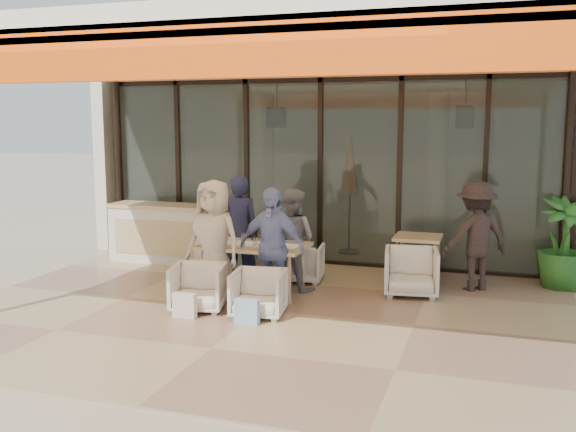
% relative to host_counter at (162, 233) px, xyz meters
% --- Properties ---
extents(ground, '(70.00, 70.00, 0.00)m').
position_rel_host_counter_xyz_m(ground, '(2.69, -2.30, -0.53)').
color(ground, '#C6B293').
rests_on(ground, ground).
extents(terrace_floor, '(8.00, 6.00, 0.01)m').
position_rel_host_counter_xyz_m(terrace_floor, '(2.69, -2.30, -0.53)').
color(terrace_floor, tan).
rests_on(terrace_floor, ground).
extents(terrace_structure, '(8.00, 6.00, 3.40)m').
position_rel_host_counter_xyz_m(terrace_structure, '(2.69, -2.56, 2.72)').
color(terrace_structure, silver).
rests_on(terrace_structure, ground).
extents(glass_storefront, '(8.08, 0.10, 3.20)m').
position_rel_host_counter_xyz_m(glass_storefront, '(2.69, 0.70, 1.07)').
color(glass_storefront, '#9EADA3').
rests_on(glass_storefront, ground).
extents(interior_block, '(9.05, 3.62, 3.52)m').
position_rel_host_counter_xyz_m(interior_block, '(2.69, 3.02, 1.70)').
color(interior_block, silver).
rests_on(interior_block, ground).
extents(host_counter, '(1.85, 0.65, 1.04)m').
position_rel_host_counter_xyz_m(host_counter, '(0.00, 0.00, 0.00)').
color(host_counter, silver).
rests_on(host_counter, ground).
extents(dining_table, '(1.50, 0.90, 0.93)m').
position_rel_host_counter_xyz_m(dining_table, '(2.32, -1.53, 0.16)').
color(dining_table, '#CEB77D').
rests_on(dining_table, ground).
extents(chair_far_left, '(0.76, 0.72, 0.74)m').
position_rel_host_counter_xyz_m(chair_far_left, '(1.91, -0.59, -0.16)').
color(chair_far_left, silver).
rests_on(chair_far_left, ground).
extents(chair_far_right, '(0.71, 0.67, 0.66)m').
position_rel_host_counter_xyz_m(chair_far_right, '(2.75, -0.59, -0.20)').
color(chair_far_right, silver).
rests_on(chair_far_right, ground).
extents(chair_near_left, '(0.80, 0.76, 0.69)m').
position_rel_host_counter_xyz_m(chair_near_left, '(1.91, -2.49, -0.19)').
color(chair_near_left, silver).
rests_on(chair_near_left, ground).
extents(chair_near_right, '(0.72, 0.69, 0.67)m').
position_rel_host_counter_xyz_m(chair_near_right, '(2.75, -2.49, -0.20)').
color(chair_near_right, silver).
rests_on(chair_near_right, ground).
extents(diner_navy, '(0.71, 0.56, 1.68)m').
position_rel_host_counter_xyz_m(diner_navy, '(1.91, -1.09, 0.31)').
color(diner_navy, '#1B203C').
rests_on(diner_navy, ground).
extents(diner_grey, '(0.85, 0.73, 1.51)m').
position_rel_host_counter_xyz_m(diner_grey, '(2.75, -1.09, 0.22)').
color(diner_grey, slate).
rests_on(diner_grey, ground).
extents(diner_cream, '(0.90, 0.66, 1.69)m').
position_rel_host_counter_xyz_m(diner_cream, '(1.91, -1.99, 0.31)').
color(diner_cream, beige).
rests_on(diner_cream, ground).
extents(diner_periwinkle, '(0.99, 0.52, 1.62)m').
position_rel_host_counter_xyz_m(diner_periwinkle, '(2.75, -1.99, 0.28)').
color(diner_periwinkle, '#6980AF').
rests_on(diner_periwinkle, ground).
extents(tote_bag_cream, '(0.30, 0.10, 0.34)m').
position_rel_host_counter_xyz_m(tote_bag_cream, '(1.91, -2.89, -0.36)').
color(tote_bag_cream, silver).
rests_on(tote_bag_cream, ground).
extents(tote_bag_blue, '(0.30, 0.10, 0.34)m').
position_rel_host_counter_xyz_m(tote_bag_blue, '(2.75, -2.89, -0.36)').
color(tote_bag_blue, '#99BFD8').
rests_on(tote_bag_blue, ground).
extents(side_table, '(0.70, 0.70, 0.74)m').
position_rel_host_counter_xyz_m(side_table, '(4.46, -0.14, 0.11)').
color(side_table, '#CEB77D').
rests_on(side_table, ground).
extents(side_chair, '(0.84, 0.80, 0.76)m').
position_rel_host_counter_xyz_m(side_chair, '(4.46, -0.89, -0.15)').
color(side_chair, silver).
rests_on(side_chair, ground).
extents(standing_woman, '(1.20, 1.09, 1.62)m').
position_rel_host_counter_xyz_m(standing_woman, '(5.31, -0.32, 0.28)').
color(standing_woman, black).
rests_on(standing_woman, ground).
extents(potted_palm, '(1.06, 1.06, 1.37)m').
position_rel_host_counter_xyz_m(potted_palm, '(6.54, 0.21, 0.15)').
color(potted_palm, '#1E5919').
rests_on(potted_palm, ground).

